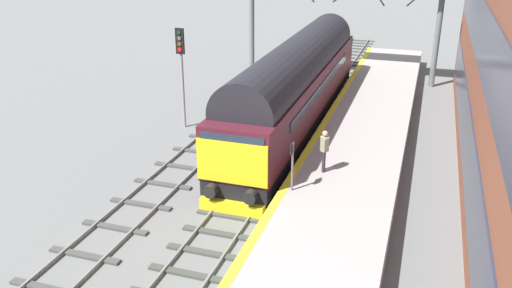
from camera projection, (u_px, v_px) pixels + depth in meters
name	position (u px, v px, depth m)	size (l,w,h in m)	color
ground_plane	(265.00, 170.00, 22.77)	(140.00, 140.00, 0.00)	slate
track_main	(265.00, 169.00, 22.75)	(2.50, 60.00, 0.15)	slate
track_adjacent_west	(190.00, 159.00, 23.76)	(2.50, 60.00, 0.15)	gray
station_platform	(349.00, 171.00, 21.54)	(4.00, 44.00, 1.01)	#A29B98
diesel_locomotive	(297.00, 82.00, 26.53)	(2.74, 18.92, 4.68)	black
signal_post_mid	(181.00, 64.00, 26.45)	(0.44, 0.22, 5.14)	gray
platform_number_sign	(292.00, 159.00, 18.43)	(0.10, 0.44, 1.80)	slate
waiting_passenger	(324.00, 147.00, 19.99)	(0.39, 0.51, 1.64)	#302831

